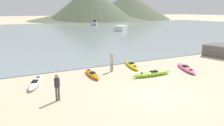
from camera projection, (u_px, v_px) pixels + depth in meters
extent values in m
plane|color=beige|center=(157.00, 95.00, 13.39)|extent=(400.00, 400.00, 0.00)
cube|color=gray|center=(40.00, 33.00, 50.47)|extent=(160.00, 70.00, 0.06)
cone|color=#5B664C|center=(91.00, 4.00, 100.84)|extent=(41.04, 41.04, 16.01)
cone|color=#5B664C|center=(89.00, 14.00, 110.34)|extent=(60.99, 60.99, 6.14)
cone|color=#5B664C|center=(129.00, 6.00, 123.03)|extent=(47.17, 47.17, 14.65)
ellipsoid|color=#8CCC2D|center=(152.00, 74.00, 17.25)|extent=(3.45, 0.76, 0.35)
cube|color=black|center=(154.00, 71.00, 17.27)|extent=(0.63, 0.35, 0.05)
cylinder|color=black|center=(142.00, 73.00, 16.83)|extent=(0.20, 0.20, 0.02)
ellipsoid|color=orange|center=(92.00, 74.00, 17.22)|extent=(0.81, 2.89, 0.31)
cube|color=black|center=(93.00, 72.00, 17.05)|extent=(0.38, 0.53, 0.05)
cylinder|color=black|center=(89.00, 70.00, 17.88)|extent=(0.22, 0.22, 0.02)
ellipsoid|color=#E5668C|center=(186.00, 68.00, 18.99)|extent=(2.08, 3.56, 0.29)
cube|color=black|center=(185.00, 66.00, 19.12)|extent=(0.63, 0.75, 0.05)
cylinder|color=black|center=(191.00, 70.00, 18.01)|extent=(0.27, 0.27, 0.02)
ellipsoid|color=yellow|center=(132.00, 65.00, 20.07)|extent=(1.58, 3.41, 0.29)
cube|color=black|center=(131.00, 63.00, 20.19)|extent=(0.55, 0.69, 0.05)
cylinder|color=black|center=(135.00, 66.00, 19.16)|extent=(0.26, 0.26, 0.02)
ellipsoid|color=white|center=(36.00, 83.00, 15.18)|extent=(1.75, 3.18, 0.30)
cube|color=black|center=(35.00, 81.00, 14.99)|extent=(0.55, 0.66, 0.05)
cylinder|color=black|center=(38.00, 77.00, 15.98)|extent=(0.24, 0.24, 0.02)
cylinder|color=#4C4C4C|center=(56.00, 94.00, 12.48)|extent=(0.12, 0.12, 0.79)
cylinder|color=#4C4C4C|center=(59.00, 94.00, 12.55)|extent=(0.12, 0.12, 0.79)
cube|color=#2D2D33|center=(57.00, 83.00, 12.36)|extent=(0.27, 0.25, 0.56)
cylinder|color=#2D2D33|center=(55.00, 83.00, 12.30)|extent=(0.08, 0.08, 0.53)
cylinder|color=#2D2D33|center=(59.00, 82.00, 12.40)|extent=(0.08, 0.08, 0.53)
sphere|color=#A37A5B|center=(57.00, 76.00, 12.26)|extent=(0.21, 0.21, 0.21)
cylinder|color=gray|center=(111.00, 67.00, 18.44)|extent=(0.12, 0.12, 0.81)
cylinder|color=gray|center=(112.00, 67.00, 18.51)|extent=(0.12, 0.12, 0.81)
cube|color=#B2B2B7|center=(112.00, 59.00, 18.31)|extent=(0.27, 0.28, 0.57)
cylinder|color=#B2B2B7|center=(110.00, 59.00, 18.26)|extent=(0.08, 0.08, 0.54)
cylinder|color=#B2B2B7|center=(113.00, 59.00, 18.36)|extent=(0.08, 0.08, 0.54)
sphere|color=tan|center=(112.00, 54.00, 18.22)|extent=(0.22, 0.22, 0.22)
cube|color=#B2B2B7|center=(95.00, 24.00, 74.36)|extent=(3.77, 4.97, 1.04)
cube|color=#333338|center=(95.00, 21.00, 74.62)|extent=(1.56, 1.73, 0.73)
cube|color=white|center=(121.00, 28.00, 54.93)|extent=(5.01, 4.99, 1.25)
cube|color=#605B56|center=(220.00, 50.00, 24.80)|extent=(3.57, 3.22, 1.27)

